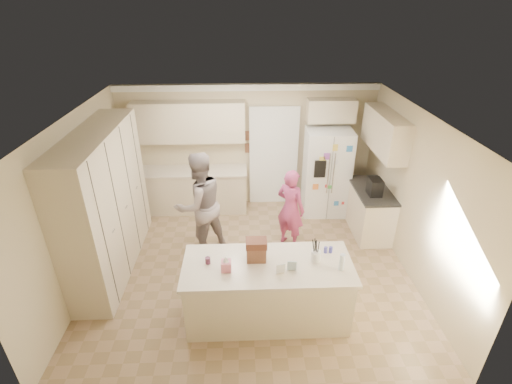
{
  "coord_description": "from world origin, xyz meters",
  "views": [
    {
      "loc": [
        -0.11,
        -5.01,
        4.08
      ],
      "look_at": [
        0.1,
        0.35,
        1.25
      ],
      "focal_mm": 26.0,
      "sensor_mm": 36.0,
      "label": 1
    }
  ],
  "objects_px": {
    "dollhouse_body": "(256,253)",
    "teen_girl": "(290,208)",
    "tissue_box": "(226,266)",
    "coffee_maker": "(375,187)",
    "island_base": "(267,292)",
    "teen_boy": "(200,204)",
    "refrigerator": "(326,173)",
    "utensil_crock": "(316,256)"
  },
  "relations": [
    {
      "from": "dollhouse_body",
      "to": "teen_girl",
      "type": "relative_size",
      "value": 0.17
    },
    {
      "from": "tissue_box",
      "to": "dollhouse_body",
      "type": "xyz_separation_m",
      "value": [
        0.4,
        0.2,
        0.04
      ]
    },
    {
      "from": "coffee_maker",
      "to": "island_base",
      "type": "xyz_separation_m",
      "value": [
        -2.05,
        -1.9,
        -0.63
      ]
    },
    {
      "from": "island_base",
      "to": "teen_boy",
      "type": "relative_size",
      "value": 1.17
    },
    {
      "from": "refrigerator",
      "to": "coffee_maker",
      "type": "height_order",
      "value": "refrigerator"
    },
    {
      "from": "refrigerator",
      "to": "dollhouse_body",
      "type": "xyz_separation_m",
      "value": [
        -1.55,
        -2.8,
        0.14
      ]
    },
    {
      "from": "teen_boy",
      "to": "refrigerator",
      "type": "bearing_deg",
      "value": 172.66
    },
    {
      "from": "coffee_maker",
      "to": "teen_boy",
      "type": "xyz_separation_m",
      "value": [
        -3.11,
        -0.28,
        -0.13
      ]
    },
    {
      "from": "refrigerator",
      "to": "teen_girl",
      "type": "relative_size",
      "value": 1.2
    },
    {
      "from": "island_base",
      "to": "teen_girl",
      "type": "xyz_separation_m",
      "value": [
        0.53,
        1.75,
        0.31
      ]
    },
    {
      "from": "coffee_maker",
      "to": "island_base",
      "type": "height_order",
      "value": "coffee_maker"
    },
    {
      "from": "dollhouse_body",
      "to": "tissue_box",
      "type": "bearing_deg",
      "value": -153.43
    },
    {
      "from": "island_base",
      "to": "teen_girl",
      "type": "height_order",
      "value": "teen_girl"
    },
    {
      "from": "tissue_box",
      "to": "teen_boy",
      "type": "xyz_separation_m",
      "value": [
        -0.51,
        1.72,
        -0.05
      ]
    },
    {
      "from": "tissue_box",
      "to": "teen_girl",
      "type": "height_order",
      "value": "teen_girl"
    },
    {
      "from": "refrigerator",
      "to": "utensil_crock",
      "type": "bearing_deg",
      "value": -102.23
    },
    {
      "from": "coffee_maker",
      "to": "island_base",
      "type": "distance_m",
      "value": 2.87
    },
    {
      "from": "teen_boy",
      "to": "teen_girl",
      "type": "xyz_separation_m",
      "value": [
        1.59,
        0.13,
        -0.19
      ]
    },
    {
      "from": "utensil_crock",
      "to": "tissue_box",
      "type": "height_order",
      "value": "utensil_crock"
    },
    {
      "from": "utensil_crock",
      "to": "tissue_box",
      "type": "relative_size",
      "value": 1.07
    },
    {
      "from": "teen_girl",
      "to": "utensil_crock",
      "type": "bearing_deg",
      "value": 132.82
    },
    {
      "from": "dollhouse_body",
      "to": "teen_girl",
      "type": "height_order",
      "value": "teen_girl"
    },
    {
      "from": "refrigerator",
      "to": "island_base",
      "type": "relative_size",
      "value": 0.82
    },
    {
      "from": "dollhouse_body",
      "to": "teen_boy",
      "type": "bearing_deg",
      "value": 120.93
    },
    {
      "from": "island_base",
      "to": "teen_boy",
      "type": "xyz_separation_m",
      "value": [
        -1.06,
        1.62,
        0.5
      ]
    },
    {
      "from": "coffee_maker",
      "to": "utensil_crock",
      "type": "xyz_separation_m",
      "value": [
        -1.4,
        -1.85,
        -0.07
      ]
    },
    {
      "from": "tissue_box",
      "to": "dollhouse_body",
      "type": "relative_size",
      "value": 0.54
    },
    {
      "from": "island_base",
      "to": "dollhouse_body",
      "type": "xyz_separation_m",
      "value": [
        -0.15,
        0.1,
        0.6
      ]
    },
    {
      "from": "refrigerator",
      "to": "teen_boy",
      "type": "xyz_separation_m",
      "value": [
        -2.46,
        -1.28,
        0.04
      ]
    },
    {
      "from": "coffee_maker",
      "to": "teen_girl",
      "type": "distance_m",
      "value": 1.56
    },
    {
      "from": "coffee_maker",
      "to": "tissue_box",
      "type": "relative_size",
      "value": 2.14
    },
    {
      "from": "utensil_crock",
      "to": "teen_girl",
      "type": "height_order",
      "value": "teen_girl"
    },
    {
      "from": "coffee_maker",
      "to": "tissue_box",
      "type": "height_order",
      "value": "coffee_maker"
    },
    {
      "from": "utensil_crock",
      "to": "dollhouse_body",
      "type": "bearing_deg",
      "value": 176.42
    },
    {
      "from": "teen_girl",
      "to": "refrigerator",
      "type": "bearing_deg",
      "value": -88.34
    },
    {
      "from": "dollhouse_body",
      "to": "teen_boy",
      "type": "xyz_separation_m",
      "value": [
        -0.91,
        1.52,
        -0.09
      ]
    },
    {
      "from": "utensil_crock",
      "to": "coffee_maker",
      "type": "bearing_deg",
      "value": 52.88
    },
    {
      "from": "utensil_crock",
      "to": "teen_boy",
      "type": "height_order",
      "value": "teen_boy"
    },
    {
      "from": "island_base",
      "to": "utensil_crock",
      "type": "xyz_separation_m",
      "value": [
        0.65,
        0.05,
        0.56
      ]
    },
    {
      "from": "coffee_maker",
      "to": "teen_girl",
      "type": "height_order",
      "value": "teen_girl"
    },
    {
      "from": "refrigerator",
      "to": "teen_boy",
      "type": "height_order",
      "value": "teen_boy"
    },
    {
      "from": "island_base",
      "to": "tissue_box",
      "type": "distance_m",
      "value": 0.79
    }
  ]
}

